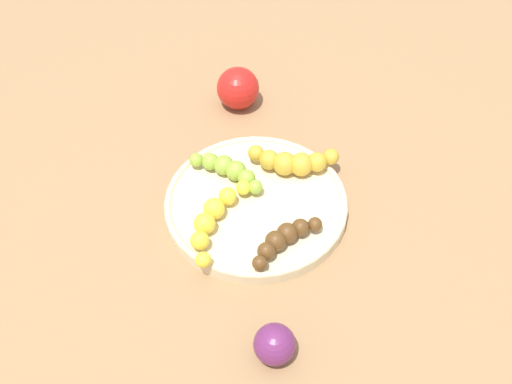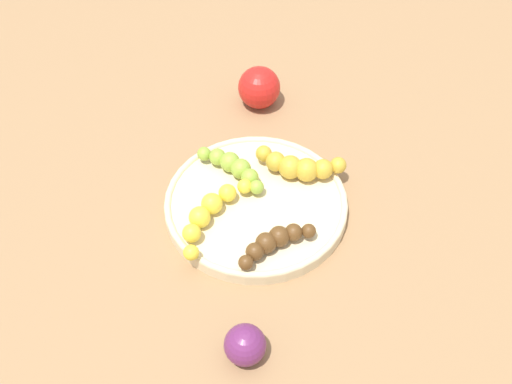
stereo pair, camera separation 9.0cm
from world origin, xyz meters
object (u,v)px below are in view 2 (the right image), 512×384
banana_yellow (209,212)px  plum_purple (245,345)px  banana_overripe (274,241)px  apple_red (259,87)px  banana_spotted (299,166)px  fruit_bowl (256,204)px  banana_green (234,167)px

banana_yellow → plum_purple: (-0.12, -0.17, -0.01)m
banana_overripe → apple_red: size_ratio=1.61×
banana_spotted → banana_yellow: 0.16m
fruit_bowl → banana_overripe: bearing=-124.4°
banana_yellow → apple_red: apple_red is taller
fruit_bowl → banana_spotted: 0.09m
banana_overripe → banana_green: size_ratio=0.91×
fruit_bowl → banana_overripe: banana_overripe is taller
banana_yellow → apple_red: bearing=-72.0°
fruit_bowl → banana_spotted: size_ratio=2.12×
plum_purple → apple_red: bearing=37.4°
fruit_bowl → banana_green: 0.07m
banana_yellow → banana_green: bearing=-77.5°
fruit_bowl → banana_overripe: 0.09m
fruit_bowl → banana_spotted: banana_spotted is taller
banana_spotted → plum_purple: 0.30m
banana_yellow → plum_purple: 0.21m
banana_yellow → banana_overripe: bearing=-176.7°
banana_overripe → banana_yellow: 0.10m
fruit_bowl → banana_overripe: (-0.05, -0.07, 0.02)m
banana_spotted → banana_green: 0.10m
fruit_bowl → banana_green: bearing=71.4°
banana_yellow → plum_purple: size_ratio=3.06×
banana_overripe → banana_yellow: banana_yellow is taller
fruit_bowl → plum_purple: bearing=-143.6°
banana_overripe → plum_purple: size_ratio=2.22×
apple_red → banana_spotted: bearing=-122.6°
banana_overripe → fruit_bowl: bearing=-15.5°
banana_spotted → banana_green: bearing=-78.1°
apple_red → fruit_bowl: bearing=-141.7°
banana_spotted → apple_red: apple_red is taller
banana_green → banana_yellow: 0.09m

